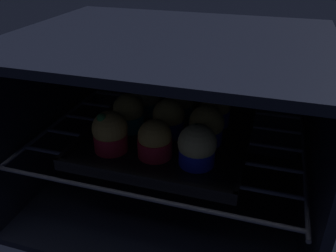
# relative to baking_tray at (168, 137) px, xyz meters

# --- Properties ---
(oven_cavity) EXTENTS (0.59, 0.47, 0.37)m
(oven_cavity) POSITION_rel_baking_tray_xyz_m (0.00, 0.05, 0.02)
(oven_cavity) COLOR black
(oven_cavity) RESTS_ON ground
(oven_rack) EXTENTS (0.55, 0.42, 0.01)m
(oven_rack) POSITION_rel_baking_tray_xyz_m (0.00, 0.01, -0.01)
(oven_rack) COLOR #444756
(oven_rack) RESTS_ON oven_cavity
(baking_tray) EXTENTS (0.33, 0.33, 0.02)m
(baking_tray) POSITION_rel_baking_tray_xyz_m (0.00, 0.00, 0.00)
(baking_tray) COLOR black
(baking_tray) RESTS_ON oven_rack
(muffin_row0_col0) EXTENTS (0.07, 0.07, 0.08)m
(muffin_row0_col0) POSITION_rel_baking_tray_xyz_m (-0.09, -0.09, 0.04)
(muffin_row0_col0) COLOR red
(muffin_row0_col0) RESTS_ON baking_tray
(muffin_row0_col1) EXTENTS (0.06, 0.06, 0.07)m
(muffin_row0_col1) POSITION_rel_baking_tray_xyz_m (0.00, -0.08, 0.04)
(muffin_row0_col1) COLOR red
(muffin_row0_col1) RESTS_ON baking_tray
(muffin_row0_col2) EXTENTS (0.07, 0.07, 0.08)m
(muffin_row0_col2) POSITION_rel_baking_tray_xyz_m (0.08, -0.08, 0.04)
(muffin_row0_col2) COLOR #1928B7
(muffin_row0_col2) RESTS_ON baking_tray
(muffin_row1_col0) EXTENTS (0.06, 0.06, 0.08)m
(muffin_row1_col0) POSITION_rel_baking_tray_xyz_m (-0.09, 0.00, 0.04)
(muffin_row1_col0) COLOR #0C8C84
(muffin_row1_col0) RESTS_ON baking_tray
(muffin_row1_col1) EXTENTS (0.07, 0.07, 0.08)m
(muffin_row1_col1) POSITION_rel_baking_tray_xyz_m (0.00, 0.00, 0.04)
(muffin_row1_col1) COLOR #1928B7
(muffin_row1_col1) RESTS_ON baking_tray
(muffin_row1_col2) EXTENTS (0.07, 0.07, 0.08)m
(muffin_row1_col2) POSITION_rel_baking_tray_xyz_m (0.08, -0.00, 0.04)
(muffin_row1_col2) COLOR #1928B7
(muffin_row1_col2) RESTS_ON baking_tray
(muffin_row2_col0) EXTENTS (0.07, 0.07, 0.08)m
(muffin_row2_col0) POSITION_rel_baking_tray_xyz_m (-0.08, 0.09, 0.04)
(muffin_row2_col0) COLOR #0C8C84
(muffin_row2_col0) RESTS_ON baking_tray
(muffin_row2_col1) EXTENTS (0.06, 0.06, 0.08)m
(muffin_row2_col1) POSITION_rel_baking_tray_xyz_m (0.00, 0.08, 0.04)
(muffin_row2_col1) COLOR #0C8C84
(muffin_row2_col1) RESTS_ON baking_tray
(muffin_row2_col2) EXTENTS (0.06, 0.06, 0.07)m
(muffin_row2_col2) POSITION_rel_baking_tray_xyz_m (0.08, 0.08, 0.04)
(muffin_row2_col2) COLOR #1928B7
(muffin_row2_col2) RESTS_ON baking_tray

